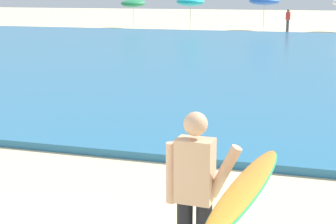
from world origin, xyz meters
TOP-DOWN VIEW (x-y plane):
  - sea at (0.00, 18.76)m, footprint 120.00×28.00m
  - surfer_with_board at (2.01, 1.31)m, footprint 1.00×2.94m
  - beach_umbrella_0 at (-11.56, 35.65)m, footprint 1.93×1.97m
  - beach_umbrella_1 at (-6.72, 34.90)m, footprint 2.11×2.12m
  - beach_umbrella_2 at (-1.37, 35.69)m, footprint 2.21×2.23m
  - beachgoer_near_row_left at (0.44, 34.81)m, footprint 0.32×0.20m

SIDE VIEW (x-z plane):
  - sea at x=0.00m, z-range 0.00..0.14m
  - beachgoer_near_row_left at x=0.44m, z-range 0.05..1.63m
  - surfer_with_board at x=2.01m, z-range 0.17..1.90m
  - beach_umbrella_0 at x=-11.56m, z-range 0.77..3.02m
  - beach_umbrella_1 at x=-6.72m, z-range 0.86..3.21m
  - beach_umbrella_2 at x=-1.37m, z-range 0.88..3.29m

